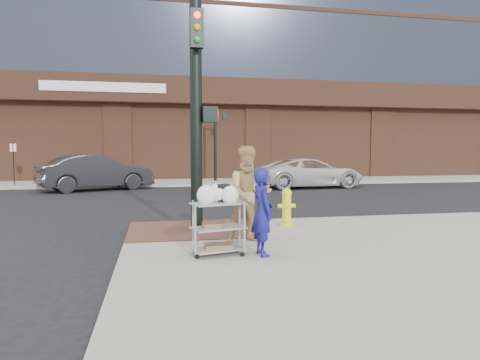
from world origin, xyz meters
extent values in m
plane|color=black|center=(0.00, 0.00, 0.00)|extent=(220.00, 220.00, 0.00)
cube|color=gray|center=(12.50, 32.00, 0.07)|extent=(65.00, 36.00, 0.15)
cube|color=brown|center=(-0.60, 0.90, 0.16)|extent=(2.80, 2.40, 0.01)
cube|color=brown|center=(5.00, 31.00, 14.15)|extent=(42.00, 26.00, 28.00)
cylinder|color=black|center=(2.00, 16.00, 2.15)|extent=(0.16, 0.16, 4.00)
cube|color=black|center=(2.00, 16.00, 4.05)|extent=(1.20, 0.06, 0.06)
cube|color=black|center=(1.45, 16.00, 3.85)|extent=(0.22, 0.22, 0.35)
cube|color=black|center=(2.55, 16.00, 3.85)|extent=(0.22, 0.22, 0.35)
cylinder|color=black|center=(-8.50, 15.00, 1.25)|extent=(0.05, 0.05, 2.20)
cylinder|color=black|center=(-0.50, 0.80, 2.65)|extent=(0.26, 0.26, 5.00)
cube|color=black|center=(-0.20, 0.80, 2.70)|extent=(0.32, 0.28, 0.34)
cube|color=#FF260C|center=(-0.04, 0.80, 2.70)|extent=(0.02, 0.18, 0.22)
cube|color=black|center=(-0.50, 0.52, 4.45)|extent=(0.28, 0.18, 0.80)
imported|color=navy|center=(0.37, -1.67, 0.89)|extent=(0.40, 0.57, 1.48)
imported|color=tan|center=(0.37, -0.62, 1.08)|extent=(1.01, 0.84, 1.86)
imported|color=black|center=(-4.18, 12.78, 0.86)|extent=(5.51, 3.86, 1.72)
imported|color=silver|center=(6.39, 12.20, 0.76)|extent=(5.63, 2.96, 1.51)
cube|color=gray|center=(-0.35, -1.52, 1.03)|extent=(0.97, 0.70, 0.03)
cube|color=gray|center=(-0.35, -1.52, 0.61)|extent=(0.97, 0.70, 0.03)
cube|color=gray|center=(-0.35, -1.52, 0.26)|extent=(0.97, 0.70, 0.03)
cube|color=black|center=(-0.26, -1.47, 1.19)|extent=(0.21, 0.14, 0.31)
cube|color=brown|center=(-0.47, -1.52, 0.66)|extent=(0.29, 0.33, 0.08)
cube|color=brown|center=(-0.35, -1.52, 0.30)|extent=(0.45, 0.35, 0.07)
cylinder|color=yellow|center=(1.61, 0.93, 0.19)|extent=(0.29, 0.29, 0.08)
cylinder|color=yellow|center=(1.61, 0.93, 0.57)|extent=(0.21, 0.21, 0.65)
sphere|color=yellow|center=(1.61, 0.93, 0.93)|extent=(0.23, 0.23, 0.23)
cylinder|color=yellow|center=(1.61, 0.93, 0.62)|extent=(0.42, 0.09, 0.09)
cube|color=maroon|center=(-5.80, 15.57, 0.61)|extent=(0.41, 0.37, 0.92)
cube|color=gold|center=(-5.04, 15.42, 0.71)|extent=(0.58, 0.55, 1.12)
camera|label=1|loc=(-1.37, -8.58, 1.92)|focal=32.00mm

